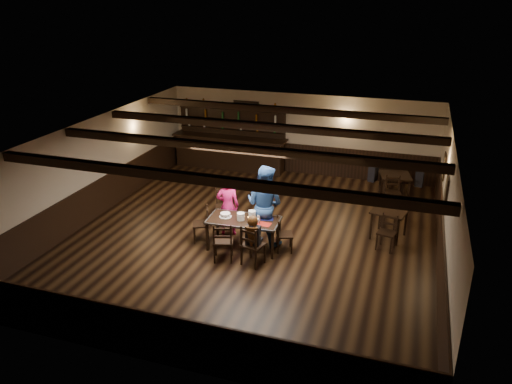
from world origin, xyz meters
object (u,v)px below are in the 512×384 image
(dining_table, at_px, (244,222))
(chair_near_right, at_px, (251,243))
(man_blue, at_px, (265,205))
(bar_counter, at_px, (230,148))
(chair_near_left, at_px, (223,239))
(cake, at_px, (225,215))
(woman_pink, at_px, (228,206))

(dining_table, xyz_separation_m, chair_near_right, (0.44, -0.76, -0.11))
(chair_near_right, distance_m, man_blue, 1.29)
(dining_table, xyz_separation_m, bar_counter, (-2.39, 5.42, 0.04))
(chair_near_left, relative_size, man_blue, 0.48)
(man_blue, height_order, cake, man_blue)
(man_blue, bearing_deg, chair_near_left, 77.77)
(chair_near_right, bearing_deg, man_blue, 92.89)
(cake, bearing_deg, man_blue, 27.85)
(man_blue, bearing_deg, cake, 42.03)
(bar_counter, bearing_deg, chair_near_left, -70.74)
(woman_pink, xyz_separation_m, man_blue, (1.00, -0.12, 0.22))
(chair_near_right, bearing_deg, dining_table, 120.07)
(man_blue, xyz_separation_m, bar_counter, (-2.77, 4.96, -0.27))
(dining_table, bearing_deg, woman_pink, 137.53)
(chair_near_right, bearing_deg, cake, 139.91)
(chair_near_right, distance_m, woman_pink, 1.72)
(cake, distance_m, bar_counter, 5.75)
(chair_near_left, xyz_separation_m, woman_pink, (-0.39, 1.35, 0.21))
(chair_near_left, bearing_deg, woman_pink, 106.28)
(chair_near_right, relative_size, man_blue, 0.49)
(man_blue, height_order, bar_counter, bar_counter)
(chair_near_right, bearing_deg, chair_near_left, -178.70)
(man_blue, xyz_separation_m, cake, (-0.85, -0.45, -0.20))
(chair_near_right, xyz_separation_m, man_blue, (-0.06, 1.21, 0.43))
(woman_pink, relative_size, cake, 5.18)
(chair_near_left, height_order, cake, chair_near_left)
(chair_near_right, height_order, bar_counter, bar_counter)
(chair_near_right, xyz_separation_m, cake, (-0.91, 0.77, 0.22))
(bar_counter, bearing_deg, man_blue, -60.80)
(bar_counter, bearing_deg, cake, -70.41)
(chair_near_right, distance_m, bar_counter, 6.80)
(chair_near_left, height_order, bar_counter, bar_counter)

